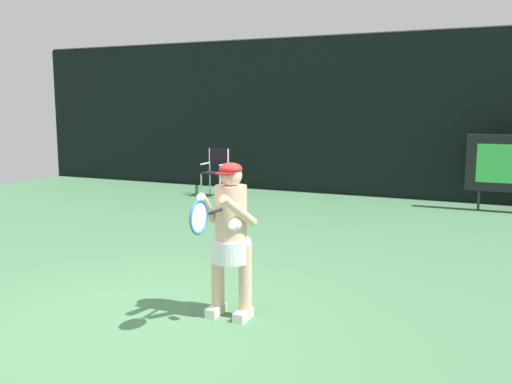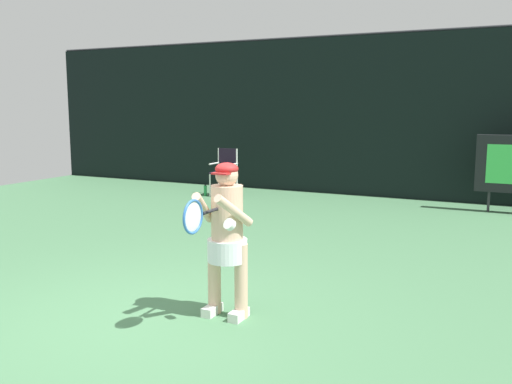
% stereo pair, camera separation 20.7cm
% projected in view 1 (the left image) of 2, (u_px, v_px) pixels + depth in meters
% --- Properties ---
extents(ground, '(18.00, 22.00, 0.03)m').
position_uv_depth(ground, '(129.00, 332.00, 5.17)').
color(ground, '#46764E').
extents(backdrop_screen, '(18.00, 0.12, 3.66)m').
position_uv_depth(backdrop_screen, '(361.00, 116.00, 12.72)').
color(backdrop_screen, black).
rests_on(backdrop_screen, ground).
extents(umpire_chair, '(0.52, 0.44, 1.08)m').
position_uv_depth(umpire_chair, '(216.00, 169.00, 12.82)').
color(umpire_chair, white).
rests_on(umpire_chair, ground).
extents(water_bottle, '(0.07, 0.07, 0.27)m').
position_uv_depth(water_bottle, '(197.00, 191.00, 12.82)').
color(water_bottle, '#248A43').
rests_on(water_bottle, ground).
extents(tennis_player, '(0.53, 0.60, 1.52)m').
position_uv_depth(tennis_player, '(231.00, 233.00, 5.42)').
color(tennis_player, white).
rests_on(tennis_player, ground).
extents(tennis_racket, '(0.03, 0.60, 0.31)m').
position_uv_depth(tennis_racket, '(200.00, 217.00, 4.91)').
color(tennis_racket, black).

